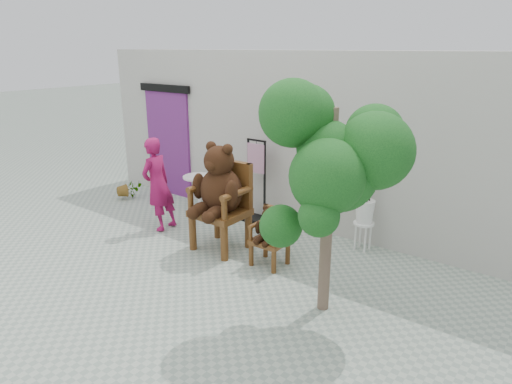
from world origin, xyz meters
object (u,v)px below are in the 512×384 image
chair_small (270,231)px  person (158,184)px  chair_big (220,190)px  cafe_table (199,189)px  tree (335,155)px  display_stand (256,190)px  stool_bucket (365,211)px

chair_small → person: size_ratio=0.57×
chair_big → cafe_table: bearing=144.6°
chair_small → tree: (1.28, -0.64, 1.41)m
cafe_table → display_stand: size_ratio=0.47×
stool_bucket → tree: size_ratio=0.53×
chair_big → stool_bucket: chair_big is taller
cafe_table → tree: size_ratio=0.26×
person → chair_small: bearing=84.7°
cafe_table → tree: (3.68, -1.68, 1.50)m
cafe_table → tree: bearing=-24.6°
chair_small → stool_bucket: 1.55m
tree → display_stand: bearing=142.3°
stool_bucket → chair_small: bearing=-124.2°
display_stand → tree: bearing=-37.8°
chair_big → person: bearing=-179.8°
chair_big → chair_small: chair_big is taller
stool_bucket → tree: bearing=-78.1°
cafe_table → tree: 4.31m
chair_big → cafe_table: 1.86m
chair_big → person: size_ratio=1.07×
display_stand → stool_bucket: size_ratio=1.04×
display_stand → chair_small: bearing=-46.7°
chair_big → chair_small: (0.95, -0.01, -0.43)m
chair_small → stool_bucket: bearing=55.8°
chair_small → chair_big: bearing=179.5°
tree → chair_big: bearing=163.7°
display_stand → stool_bucket: display_stand is taller
display_stand → tree: (2.49, -1.92, 1.36)m
chair_big → display_stand: chair_big is taller
stool_bucket → tree: (0.41, -1.92, 1.30)m
person → cafe_table: bearing=176.7°
chair_big → cafe_table: chair_big is taller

